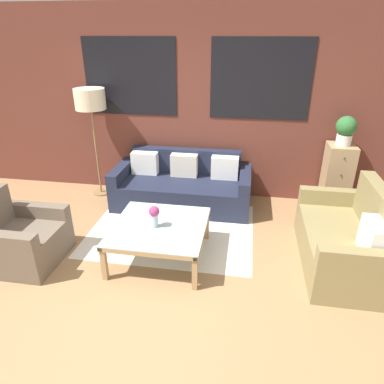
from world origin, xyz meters
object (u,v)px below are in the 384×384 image
(armchair_corner, at_px, (20,239))
(coffee_table, at_px, (159,230))
(settee_vintage, at_px, (347,241))
(floor_lamp, at_px, (90,102))
(drawer_cabinet, at_px, (336,178))
(flower_vase, at_px, (154,215))
(potted_plant, at_px, (346,129))
(couch_dark, at_px, (183,186))

(armchair_corner, bearing_deg, coffee_table, 11.29)
(settee_vintage, relative_size, coffee_table, 1.43)
(floor_lamp, bearing_deg, armchair_corner, -94.54)
(armchair_corner, height_order, drawer_cabinet, drawer_cabinet)
(armchair_corner, bearing_deg, drawer_cabinet, 27.06)
(coffee_table, distance_m, floor_lamp, 2.36)
(coffee_table, height_order, flower_vase, flower_vase)
(flower_vase, bearing_deg, coffee_table, 42.88)
(settee_vintage, height_order, potted_plant, potted_plant)
(drawer_cabinet, bearing_deg, flower_vase, -143.84)
(flower_vase, bearing_deg, settee_vintage, 6.58)
(coffee_table, xyz_separation_m, drawer_cabinet, (2.22, 1.62, 0.12))
(settee_vintage, distance_m, armchair_corner, 3.66)
(coffee_table, bearing_deg, floor_lamp, 131.85)
(coffee_table, height_order, floor_lamp, floor_lamp)
(coffee_table, bearing_deg, drawer_cabinet, 36.02)
(armchair_corner, distance_m, coffee_table, 1.58)
(flower_vase, bearing_deg, armchair_corner, -169.80)
(couch_dark, relative_size, armchair_corner, 2.40)
(couch_dark, height_order, drawer_cabinet, drawer_cabinet)
(drawer_cabinet, bearing_deg, coffee_table, -143.98)
(couch_dark, distance_m, flower_vase, 1.48)
(drawer_cabinet, distance_m, flower_vase, 2.81)
(floor_lamp, distance_m, flower_vase, 2.28)
(couch_dark, bearing_deg, drawer_cabinet, 5.36)
(settee_vintage, bearing_deg, potted_plant, 83.98)
(settee_vintage, relative_size, flower_vase, 5.86)
(armchair_corner, distance_m, drawer_cabinet, 4.24)
(flower_vase, bearing_deg, drawer_cabinet, 36.16)
(armchair_corner, distance_m, potted_plant, 4.33)
(settee_vintage, height_order, floor_lamp, floor_lamp)
(armchair_corner, xyz_separation_m, potted_plant, (3.77, 1.93, 0.93))
(settee_vintage, relative_size, potted_plant, 3.72)
(armchair_corner, xyz_separation_m, floor_lamp, (0.15, 1.87, 1.19))
(couch_dark, relative_size, flower_vase, 7.92)
(couch_dark, distance_m, armchair_corner, 2.31)
(floor_lamp, bearing_deg, settee_vintage, -21.30)
(potted_plant, bearing_deg, floor_lamp, -179.11)
(settee_vintage, xyz_separation_m, flower_vase, (-2.12, -0.24, 0.27))
(potted_plant, height_order, flower_vase, potted_plant)
(settee_vintage, bearing_deg, couch_dark, 149.97)
(drawer_cabinet, bearing_deg, floor_lamp, -179.11)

